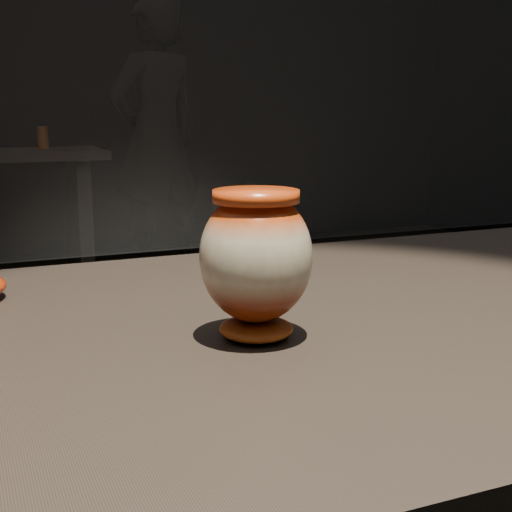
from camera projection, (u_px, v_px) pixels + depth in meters
The scene contains 3 objects.
main_vase at pixel (256, 259), 0.75m from camera, with size 0.16×0.16×0.16m.
back_vase_right at pixel (43, 138), 4.18m from camera, with size 0.06×0.06×0.13m, color #9B4A16.
visitor at pixel (157, 139), 4.76m from camera, with size 0.68×0.45×1.86m, color black.
Camera 1 is at (-0.26, -0.73, 1.14)m, focal length 50.00 mm.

